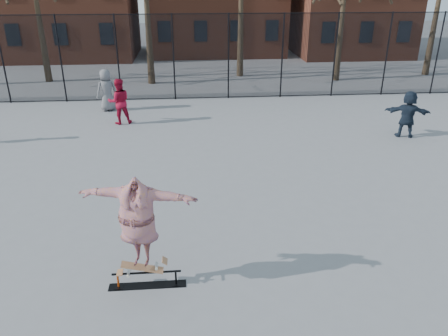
{
  "coord_description": "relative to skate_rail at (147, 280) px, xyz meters",
  "views": [
    {
      "loc": [
        -0.79,
        -8.03,
        5.6
      ],
      "look_at": [
        0.01,
        1.5,
        1.35
      ],
      "focal_mm": 35.0,
      "sensor_mm": 36.0,
      "label": 1
    }
  ],
  "objects": [
    {
      "name": "ground",
      "position": [
        1.71,
        1.04,
        -0.13
      ],
      "size": [
        100.0,
        100.0,
        0.0
      ],
      "primitive_type": "plane",
      "color": "slate"
    },
    {
      "name": "skate_rail",
      "position": [
        0.0,
        0.0,
        0.0
      ],
      "size": [
        1.51,
        0.23,
        0.33
      ],
      "color": "black",
      "rests_on": "ground"
    },
    {
      "name": "skateboard",
      "position": [
        -0.07,
        0.0,
        0.25
      ],
      "size": [
        0.88,
        0.21,
        0.1
      ],
      "primitive_type": null,
      "color": "#9B643E",
      "rests_on": "skate_rail"
    },
    {
      "name": "skater",
      "position": [
        -0.07,
        0.0,
        1.21
      ],
      "size": [
        2.3,
        1.06,
        1.8
      ],
      "primitive_type": "imported",
      "rotation": [
        0.0,
        0.0,
        -0.22
      ],
      "color": "#53388C",
      "rests_on": "skateboard"
    },
    {
      "name": "bystander_grey",
      "position": [
        -2.66,
        12.36,
        0.79
      ],
      "size": [
        1.07,
        0.95,
        1.84
      ],
      "primitive_type": "imported",
      "rotation": [
        0.0,
        0.0,
        3.65
      ],
      "color": "slate",
      "rests_on": "ground"
    },
    {
      "name": "bystander_red",
      "position": [
        -1.85,
        10.42,
        0.79
      ],
      "size": [
        1.03,
        0.89,
        1.83
      ],
      "primitive_type": "imported",
      "rotation": [
        0.0,
        0.0,
        3.38
      ],
      "color": "maroon",
      "rests_on": "ground"
    },
    {
      "name": "bystander_navy",
      "position": [
        9.0,
        7.91,
        0.75
      ],
      "size": [
        1.71,
        1.0,
        1.75
      ],
      "primitive_type": "imported",
      "rotation": [
        0.0,
        0.0,
        2.82
      ],
      "color": "#182231",
      "rests_on": "ground"
    },
    {
      "name": "fence",
      "position": [
        1.69,
        14.04,
        1.92
      ],
      "size": [
        34.03,
        0.07,
        4.0
      ],
      "color": "black",
      "rests_on": "ground"
    }
  ]
}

